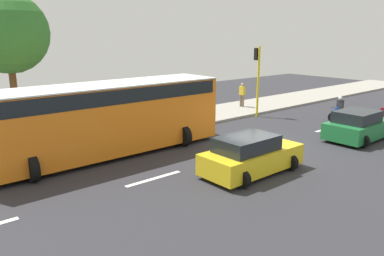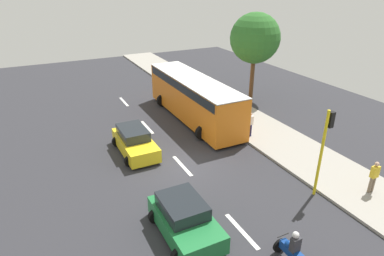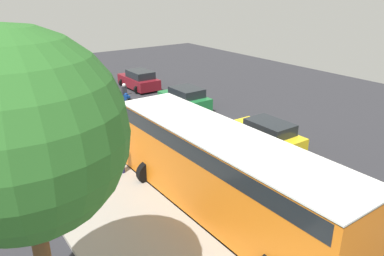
{
  "view_description": "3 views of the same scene",
  "coord_description": "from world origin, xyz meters",
  "px_view_note": "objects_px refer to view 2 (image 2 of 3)",
  "views": [
    {
      "loc": [
        -11.05,
        13.46,
        5.25
      ],
      "look_at": [
        1.9,
        2.54,
        1.04
      ],
      "focal_mm": 35.56,
      "sensor_mm": 36.0,
      "label": 1
    },
    {
      "loc": [
        -6.83,
        -14.93,
        9.88
      ],
      "look_at": [
        1.43,
        1.61,
        1.45
      ],
      "focal_mm": 31.0,
      "sensor_mm": 36.0,
      "label": 2
    },
    {
      "loc": [
        11.48,
        14.99,
        7.97
      ],
      "look_at": [
        1.95,
        1.66,
        1.62
      ],
      "focal_mm": 34.76,
      "sensor_mm": 36.0,
      "label": 3
    }
  ],
  "objects_px": {
    "traffic_light_corner": "(325,141)",
    "street_tree_center": "(255,38)",
    "car_green": "(185,219)",
    "city_bus": "(193,96)",
    "pedestrian_by_tree": "(374,176)",
    "car_yellow_cab": "(135,142)",
    "motorcycle": "(292,250)",
    "pedestrian_near_signal": "(250,124)"
  },
  "relations": [
    {
      "from": "car_yellow_cab",
      "to": "car_green",
      "type": "distance_m",
      "value": 7.79
    },
    {
      "from": "city_bus",
      "to": "motorcycle",
      "type": "xyz_separation_m",
      "value": [
        -3.07,
        -14.24,
        -1.2
      ]
    },
    {
      "from": "car_yellow_cab",
      "to": "car_green",
      "type": "relative_size",
      "value": 1.1
    },
    {
      "from": "pedestrian_near_signal",
      "to": "street_tree_center",
      "type": "height_order",
      "value": "street_tree_center"
    },
    {
      "from": "motorcycle",
      "to": "traffic_light_corner",
      "type": "bearing_deg",
      "value": 34.33
    },
    {
      "from": "motorcycle",
      "to": "pedestrian_near_signal",
      "type": "relative_size",
      "value": 0.91
    },
    {
      "from": "city_bus",
      "to": "street_tree_center",
      "type": "relative_size",
      "value": 1.49
    },
    {
      "from": "car_yellow_cab",
      "to": "city_bus",
      "type": "distance_m",
      "value": 6.58
    },
    {
      "from": "traffic_light_corner",
      "to": "street_tree_center",
      "type": "bearing_deg",
      "value": 67.37
    },
    {
      "from": "city_bus",
      "to": "pedestrian_by_tree",
      "type": "height_order",
      "value": "city_bus"
    },
    {
      "from": "car_green",
      "to": "street_tree_center",
      "type": "xyz_separation_m",
      "value": [
        12.55,
        12.77,
        4.56
      ]
    },
    {
      "from": "pedestrian_by_tree",
      "to": "street_tree_center",
      "type": "xyz_separation_m",
      "value": [
        3.11,
        14.41,
        4.21
      ]
    },
    {
      "from": "car_yellow_cab",
      "to": "pedestrian_by_tree",
      "type": "bearing_deg",
      "value": -45.97
    },
    {
      "from": "pedestrian_near_signal",
      "to": "motorcycle",
      "type": "bearing_deg",
      "value": -117.06
    },
    {
      "from": "motorcycle",
      "to": "pedestrian_by_tree",
      "type": "relative_size",
      "value": 0.91
    },
    {
      "from": "pedestrian_by_tree",
      "to": "street_tree_center",
      "type": "bearing_deg",
      "value": 77.81
    },
    {
      "from": "traffic_light_corner",
      "to": "city_bus",
      "type": "bearing_deg",
      "value": 95.57
    },
    {
      "from": "car_green",
      "to": "pedestrian_by_tree",
      "type": "bearing_deg",
      "value": -9.88
    },
    {
      "from": "pedestrian_near_signal",
      "to": "traffic_light_corner",
      "type": "bearing_deg",
      "value": -95.83
    },
    {
      "from": "traffic_light_corner",
      "to": "pedestrian_by_tree",
      "type": "bearing_deg",
      "value": -27.65
    },
    {
      "from": "motorcycle",
      "to": "street_tree_center",
      "type": "xyz_separation_m",
      "value": [
        9.67,
        16.02,
        4.63
      ]
    },
    {
      "from": "car_green",
      "to": "street_tree_center",
      "type": "relative_size",
      "value": 0.52
    },
    {
      "from": "car_green",
      "to": "motorcycle",
      "type": "relative_size",
      "value": 2.5
    },
    {
      "from": "city_bus",
      "to": "pedestrian_by_tree",
      "type": "bearing_deg",
      "value": -74.57
    },
    {
      "from": "car_yellow_cab",
      "to": "pedestrian_by_tree",
      "type": "height_order",
      "value": "pedestrian_by_tree"
    },
    {
      "from": "pedestrian_near_signal",
      "to": "city_bus",
      "type": "bearing_deg",
      "value": 110.75
    },
    {
      "from": "car_green",
      "to": "pedestrian_by_tree",
      "type": "xyz_separation_m",
      "value": [
        9.43,
        -1.64,
        0.35
      ]
    },
    {
      "from": "motorcycle",
      "to": "pedestrian_by_tree",
      "type": "xyz_separation_m",
      "value": [
        6.56,
        1.61,
        0.42
      ]
    },
    {
      "from": "motorcycle",
      "to": "pedestrian_by_tree",
      "type": "distance_m",
      "value": 6.76
    },
    {
      "from": "traffic_light_corner",
      "to": "street_tree_center",
      "type": "distance_m",
      "value": 14.46
    },
    {
      "from": "street_tree_center",
      "to": "pedestrian_by_tree",
      "type": "bearing_deg",
      "value": -102.19
    },
    {
      "from": "street_tree_center",
      "to": "car_green",
      "type": "bearing_deg",
      "value": -134.5
    },
    {
      "from": "motorcycle",
      "to": "traffic_light_corner",
      "type": "height_order",
      "value": "traffic_light_corner"
    },
    {
      "from": "car_green",
      "to": "traffic_light_corner",
      "type": "relative_size",
      "value": 0.85
    },
    {
      "from": "car_yellow_cab",
      "to": "pedestrian_near_signal",
      "type": "xyz_separation_m",
      "value": [
        7.42,
        -1.53,
        0.35
      ]
    },
    {
      "from": "pedestrian_by_tree",
      "to": "pedestrian_near_signal",
      "type": "bearing_deg",
      "value": 102.11
    },
    {
      "from": "car_yellow_cab",
      "to": "motorcycle",
      "type": "relative_size",
      "value": 2.74
    },
    {
      "from": "traffic_light_corner",
      "to": "pedestrian_near_signal",
      "type": "bearing_deg",
      "value": 84.17
    },
    {
      "from": "city_bus",
      "to": "pedestrian_by_tree",
      "type": "distance_m",
      "value": 13.13
    },
    {
      "from": "motorcycle",
      "to": "traffic_light_corner",
      "type": "relative_size",
      "value": 0.34
    },
    {
      "from": "car_yellow_cab",
      "to": "motorcycle",
      "type": "bearing_deg",
      "value": -76.93
    },
    {
      "from": "car_green",
      "to": "traffic_light_corner",
      "type": "distance_m",
      "value": 7.41
    }
  ]
}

